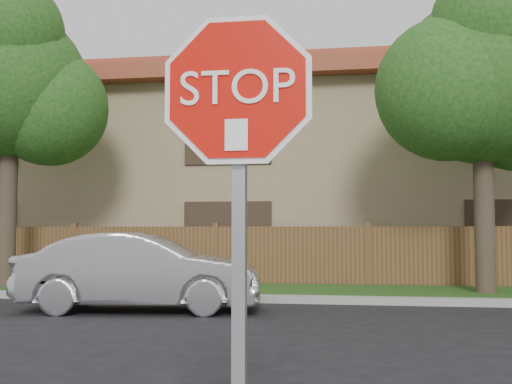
# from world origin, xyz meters

# --- Properties ---
(far_curb) EXTENTS (70.00, 0.30, 0.15)m
(far_curb) POSITION_xyz_m (0.00, 8.15, 0.07)
(far_curb) COLOR gray
(far_curb) RESTS_ON ground
(grass_strip) EXTENTS (70.00, 3.00, 0.12)m
(grass_strip) POSITION_xyz_m (0.00, 9.80, 0.06)
(grass_strip) COLOR #1E4714
(grass_strip) RESTS_ON ground
(fence) EXTENTS (70.00, 0.12, 1.60)m
(fence) POSITION_xyz_m (0.00, 11.40, 0.80)
(fence) COLOR #57321F
(fence) RESTS_ON ground
(apartment_building) EXTENTS (35.20, 9.20, 7.20)m
(apartment_building) POSITION_xyz_m (0.00, 17.00, 3.53)
(apartment_building) COLOR #897C55
(apartment_building) RESTS_ON ground
(tree_left) EXTENTS (4.80, 3.90, 7.78)m
(tree_left) POSITION_xyz_m (-8.98, 9.57, 5.22)
(tree_left) COLOR #382B21
(tree_left) RESTS_ON ground
(tree_mid) EXTENTS (4.80, 3.90, 7.35)m
(tree_mid) POSITION_xyz_m (2.52, 9.57, 4.87)
(tree_mid) COLOR #382B21
(tree_mid) RESTS_ON ground
(stop_sign) EXTENTS (1.01, 0.13, 2.55)m
(stop_sign) POSITION_xyz_m (-1.07, -1.48, 1.83)
(stop_sign) COLOR gray
(stop_sign) RESTS_ON sidewalk_near
(sedan_left) EXTENTS (4.54, 2.02, 1.45)m
(sedan_left) POSITION_xyz_m (-4.32, 6.43, 0.72)
(sedan_left) COLOR #A0A0A4
(sedan_left) RESTS_ON ground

